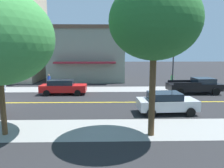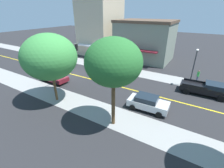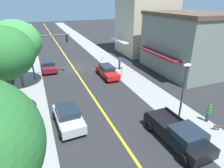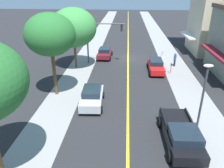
{
  "view_description": "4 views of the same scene",
  "coord_description": "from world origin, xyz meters",
  "px_view_note": "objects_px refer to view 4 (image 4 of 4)",
  "views": [
    {
      "loc": [
        17.91,
        10.12,
        4.57
      ],
      "look_at": [
        0.43,
        10.51,
        1.73
      ],
      "focal_mm": 32.89,
      "sensor_mm": 36.0,
      "label": 1
    },
    {
      "loc": [
        17.49,
        18.54,
        9.73
      ],
      "look_at": [
        1.8,
        9.05,
        1.09
      ],
      "focal_mm": 25.02,
      "sensor_mm": 36.0,
      "label": 2
    },
    {
      "loc": [
        4.99,
        28.23,
        9.67
      ],
      "look_at": [
        -1.68,
        11.67,
        1.79
      ],
      "focal_mm": 31.0,
      "sensor_mm": 36.0,
      "label": 3
    },
    {
      "loc": [
        0.28,
        32.23,
        10.22
      ],
      "look_at": [
        1.62,
        12.36,
        1.2
      ],
      "focal_mm": 35.38,
      "sensor_mm": 36.0,
      "label": 4
    }
  ],
  "objects_px": {
    "parking_meter": "(171,67)",
    "pedestrian_blue_shirt": "(175,59)",
    "maroon_sedan_right_curb": "(105,53)",
    "black_pickup_truck": "(181,134)",
    "fire_hydrant": "(163,53)",
    "street_tree_right_corner": "(50,35)",
    "traffic_light_mast": "(99,35)",
    "silver_sedan_right_curb": "(92,97)",
    "street_lamp": "(204,90)",
    "street_tree_left_near": "(73,28)",
    "red_sedan_left_curb": "(156,65)"
  },
  "relations": [
    {
      "from": "fire_hydrant",
      "to": "parking_meter",
      "type": "bearing_deg",
      "value": 89.17
    },
    {
      "from": "traffic_light_mast",
      "to": "street_lamp",
      "type": "relative_size",
      "value": 1.14
    },
    {
      "from": "red_sedan_left_curb",
      "to": "silver_sedan_right_curb",
      "type": "xyz_separation_m",
      "value": [
        6.82,
        9.03,
        0.01
      ]
    },
    {
      "from": "street_tree_right_corner",
      "to": "parking_meter",
      "type": "distance_m",
      "value": 15.01
    },
    {
      "from": "street_lamp",
      "to": "maroon_sedan_right_curb",
      "type": "bearing_deg",
      "value": -63.17
    },
    {
      "from": "street_tree_right_corner",
      "to": "traffic_light_mast",
      "type": "xyz_separation_m",
      "value": [
        -3.26,
        -9.85,
        -2.01
      ]
    },
    {
      "from": "fire_hydrant",
      "to": "parking_meter",
      "type": "distance_m",
      "value": 7.69
    },
    {
      "from": "street_tree_left_near",
      "to": "street_tree_right_corner",
      "type": "xyz_separation_m",
      "value": [
        0.25,
        8.06,
        0.78
      ]
    },
    {
      "from": "traffic_light_mast",
      "to": "red_sedan_left_curb",
      "type": "bearing_deg",
      "value": -20.26
    },
    {
      "from": "pedestrian_blue_shirt",
      "to": "maroon_sedan_right_curb",
      "type": "bearing_deg",
      "value": -65.16
    },
    {
      "from": "street_tree_right_corner",
      "to": "traffic_light_mast",
      "type": "relative_size",
      "value": 1.33
    },
    {
      "from": "traffic_light_mast",
      "to": "street_tree_left_near",
      "type": "bearing_deg",
      "value": -149.17
    },
    {
      "from": "parking_meter",
      "to": "pedestrian_blue_shirt",
      "type": "xyz_separation_m",
      "value": [
        -1.02,
        -2.88,
        0.09
      ]
    },
    {
      "from": "maroon_sedan_right_curb",
      "to": "black_pickup_truck",
      "type": "xyz_separation_m",
      "value": [
        -7.16,
        19.56,
        0.11
      ]
    },
    {
      "from": "fire_hydrant",
      "to": "maroon_sedan_right_curb",
      "type": "bearing_deg",
      "value": 10.34
    },
    {
      "from": "street_tree_left_near",
      "to": "maroon_sedan_right_curb",
      "type": "relative_size",
      "value": 1.8
    },
    {
      "from": "silver_sedan_right_curb",
      "to": "pedestrian_blue_shirt",
      "type": "relative_size",
      "value": 2.35
    },
    {
      "from": "maroon_sedan_right_curb",
      "to": "black_pickup_truck",
      "type": "distance_m",
      "value": 20.83
    },
    {
      "from": "fire_hydrant",
      "to": "street_tree_right_corner",
      "type": "bearing_deg",
      "value": 48.07
    },
    {
      "from": "street_tree_right_corner",
      "to": "maroon_sedan_right_curb",
      "type": "distance_m",
      "value": 14.04
    },
    {
      "from": "maroon_sedan_right_curb",
      "to": "pedestrian_blue_shirt",
      "type": "relative_size",
      "value": 2.32
    },
    {
      "from": "black_pickup_truck",
      "to": "traffic_light_mast",
      "type": "bearing_deg",
      "value": -157.42
    },
    {
      "from": "red_sedan_left_curb",
      "to": "street_lamp",
      "type": "bearing_deg",
      "value": 8.35
    },
    {
      "from": "parking_meter",
      "to": "street_lamp",
      "type": "relative_size",
      "value": 0.26
    },
    {
      "from": "maroon_sedan_right_curb",
      "to": "silver_sedan_right_curb",
      "type": "relative_size",
      "value": 0.99
    },
    {
      "from": "maroon_sedan_right_curb",
      "to": "street_tree_right_corner",
      "type": "bearing_deg",
      "value": -14.81
    },
    {
      "from": "maroon_sedan_right_curb",
      "to": "silver_sedan_right_curb",
      "type": "height_order",
      "value": "silver_sedan_right_curb"
    },
    {
      "from": "pedestrian_blue_shirt",
      "to": "fire_hydrant",
      "type": "bearing_deg",
      "value": -126.67
    },
    {
      "from": "street_tree_right_corner",
      "to": "red_sedan_left_curb",
      "type": "relative_size",
      "value": 1.68
    },
    {
      "from": "street_tree_left_near",
      "to": "street_tree_right_corner",
      "type": "distance_m",
      "value": 8.1
    },
    {
      "from": "traffic_light_mast",
      "to": "black_pickup_truck",
      "type": "xyz_separation_m",
      "value": [
        -7.62,
        16.94,
        -3.14
      ]
    },
    {
      "from": "fire_hydrant",
      "to": "parking_meter",
      "type": "relative_size",
      "value": 0.61
    },
    {
      "from": "street_lamp",
      "to": "street_tree_left_near",
      "type": "bearing_deg",
      "value": -46.81
    },
    {
      "from": "red_sedan_left_curb",
      "to": "parking_meter",
      "type": "bearing_deg",
      "value": 69.9
    },
    {
      "from": "street_lamp",
      "to": "black_pickup_truck",
      "type": "relative_size",
      "value": 0.94
    },
    {
      "from": "traffic_light_mast",
      "to": "silver_sedan_right_curb",
      "type": "relative_size",
      "value": 1.39
    },
    {
      "from": "red_sedan_left_curb",
      "to": "silver_sedan_right_curb",
      "type": "relative_size",
      "value": 1.1
    },
    {
      "from": "street_tree_left_near",
      "to": "silver_sedan_right_curb",
      "type": "distance_m",
      "value": 11.55
    },
    {
      "from": "street_tree_left_near",
      "to": "fire_hydrant",
      "type": "bearing_deg",
      "value": -154.04
    },
    {
      "from": "parking_meter",
      "to": "street_lamp",
      "type": "xyz_separation_m",
      "value": [
        -0.06,
        11.55,
        2.45
      ]
    },
    {
      "from": "fire_hydrant",
      "to": "maroon_sedan_right_curb",
      "type": "distance_m",
      "value": 9.1
    },
    {
      "from": "fire_hydrant",
      "to": "red_sedan_left_curb",
      "type": "xyz_separation_m",
      "value": [
        1.89,
        7.03,
        0.4
      ]
    },
    {
      "from": "parking_meter",
      "to": "pedestrian_blue_shirt",
      "type": "relative_size",
      "value": 0.74
    },
    {
      "from": "parking_meter",
      "to": "street_lamp",
      "type": "height_order",
      "value": "street_lamp"
    },
    {
      "from": "fire_hydrant",
      "to": "black_pickup_truck",
      "type": "distance_m",
      "value": 21.27
    },
    {
      "from": "parking_meter",
      "to": "black_pickup_truck",
      "type": "height_order",
      "value": "black_pickup_truck"
    },
    {
      "from": "street_tree_left_near",
      "to": "pedestrian_blue_shirt",
      "type": "distance_m",
      "value": 14.04
    },
    {
      "from": "maroon_sedan_right_curb",
      "to": "black_pickup_truck",
      "type": "bearing_deg",
      "value": 21.9
    },
    {
      "from": "parking_meter",
      "to": "silver_sedan_right_curb",
      "type": "height_order",
      "value": "silver_sedan_right_curb"
    },
    {
      "from": "fire_hydrant",
      "to": "red_sedan_left_curb",
      "type": "height_order",
      "value": "red_sedan_left_curb"
    }
  ]
}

